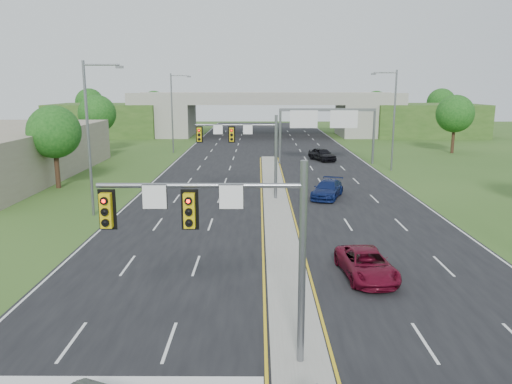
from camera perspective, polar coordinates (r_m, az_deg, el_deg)
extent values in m
plane|color=#2F4F1C|center=(17.94, 5.07, -19.08)|extent=(240.00, 240.00, 0.00)
cube|color=black|center=(51.17, 1.87, 1.58)|extent=(24.00, 160.00, 0.02)
cube|color=gray|center=(39.41, 2.34, -1.44)|extent=(2.00, 54.00, 0.16)
cube|color=gold|center=(39.40, 0.67, -1.55)|extent=(0.12, 54.00, 0.01)
cube|color=gold|center=(39.49, 4.01, -1.55)|extent=(0.12, 54.00, 0.01)
cube|color=silver|center=(52.19, -11.20, 1.58)|extent=(0.12, 160.00, 0.01)
cube|color=silver|center=(52.83, 14.77, 1.53)|extent=(0.12, 160.00, 0.01)
cube|color=silver|center=(17.76, -17.44, -19.89)|extent=(10.50, 0.50, 0.01)
cylinder|color=slate|center=(16.41, 5.30, -8.55)|extent=(0.24, 0.24, 7.00)
cylinder|color=slate|center=(15.71, -6.40, 0.74)|extent=(6.50, 0.16, 0.16)
cube|color=#DBBC0D|center=(15.68, -7.62, -2.13)|extent=(0.35, 0.25, 1.10)
cube|color=#DBBC0D|center=(16.24, -16.75, -2.05)|extent=(0.35, 0.25, 1.10)
cube|color=black|center=(15.81, -7.55, -2.00)|extent=(0.55, 0.04, 1.30)
cube|color=black|center=(16.37, -16.61, -1.93)|extent=(0.55, 0.04, 1.30)
sphere|color=#FF0C05|center=(15.47, -7.72, -0.99)|extent=(0.20, 0.20, 0.20)
sphere|color=#FF0C05|center=(16.04, -16.96, -0.94)|extent=(0.20, 0.20, 0.20)
cube|color=white|center=(15.92, -11.53, -0.57)|extent=(0.75, 0.04, 0.75)
cube|color=white|center=(15.61, -2.86, -0.59)|extent=(0.75, 0.04, 0.75)
cylinder|color=slate|center=(40.74, 2.28, 3.87)|extent=(0.24, 0.24, 7.00)
cylinder|color=slate|center=(40.46, -2.33, 7.66)|extent=(6.50, 0.16, 0.16)
cube|color=#DBBC0D|center=(40.30, -2.80, 6.57)|extent=(0.35, 0.25, 1.10)
cube|color=#DBBC0D|center=(40.52, -6.50, 6.53)|extent=(0.35, 0.25, 1.10)
cube|color=black|center=(40.43, -2.79, 6.58)|extent=(0.55, 0.04, 1.30)
cube|color=black|center=(40.66, -6.48, 6.55)|extent=(0.55, 0.04, 1.30)
sphere|color=#FF0C05|center=(40.13, -2.82, 7.05)|extent=(0.20, 0.20, 0.20)
sphere|color=#FF0C05|center=(40.36, -6.53, 7.01)|extent=(0.20, 0.20, 0.20)
cube|color=white|center=(40.48, -4.37, 7.14)|extent=(0.75, 0.04, 0.75)
cube|color=white|center=(40.36, -0.94, 7.16)|extent=(0.75, 0.04, 0.75)
cylinder|color=slate|center=(60.66, 2.77, 6.34)|extent=(0.28, 0.28, 6.60)
cylinder|color=slate|center=(62.18, 13.29, 6.18)|extent=(0.28, 0.28, 6.60)
cube|color=slate|center=(60.94, 8.19, 9.28)|extent=(11.50, 0.35, 0.35)
cube|color=#0D5C19|center=(60.47, 5.48, 8.28)|extent=(3.20, 0.08, 2.00)
cube|color=#0D5C19|center=(61.09, 10.01, 8.20)|extent=(3.20, 0.08, 2.00)
cube|color=silver|center=(60.43, 5.48, 8.28)|extent=(3.30, 0.03, 2.10)
cube|color=silver|center=(61.04, 10.02, 8.19)|extent=(3.30, 0.03, 2.10)
cube|color=gray|center=(96.77, -9.08, 8.13)|extent=(6.00, 12.00, 6.00)
cube|color=gray|center=(97.27, 11.31, 8.07)|extent=(6.00, 12.00, 6.00)
cube|color=#2F4F1C|center=(99.70, -16.54, 7.90)|extent=(20.00, 14.00, 6.00)
cube|color=#2F4F1C|center=(100.55, 18.67, 7.80)|extent=(20.00, 14.00, 6.00)
cube|color=gray|center=(95.36, 1.15, 10.39)|extent=(50.00, 12.00, 1.20)
cube|color=gray|center=(89.53, 1.21, 10.96)|extent=(50.00, 0.40, 0.90)
cube|color=gray|center=(101.13, 1.10, 11.08)|extent=(50.00, 0.40, 0.90)
cylinder|color=slate|center=(37.50, -18.60, 5.63)|extent=(0.20, 0.20, 11.00)
cylinder|color=slate|center=(36.96, -17.26, 13.72)|extent=(2.50, 0.12, 0.12)
cube|color=slate|center=(36.61, -15.33, 13.62)|extent=(0.50, 0.25, 0.18)
cylinder|color=slate|center=(71.44, -9.57, 8.81)|extent=(0.20, 0.20, 11.00)
cylinder|color=slate|center=(71.15, -8.70, 13.02)|extent=(2.50, 0.12, 0.12)
cube|color=slate|center=(70.97, -7.67, 12.93)|extent=(0.50, 0.25, 0.18)
cylinder|color=slate|center=(57.41, 15.49, 7.81)|extent=(0.20, 0.20, 11.00)
cylinder|color=slate|center=(56.99, 14.54, 13.07)|extent=(2.50, 0.12, 0.12)
cube|color=slate|center=(56.70, 13.28, 12.99)|extent=(0.50, 0.25, 0.18)
cylinder|color=#382316|center=(49.50, -21.79, 2.71)|extent=(0.44, 0.44, 4.00)
sphere|color=#124311|center=(49.14, -22.08, 6.39)|extent=(4.80, 4.80, 4.80)
cylinder|color=#382316|center=(74.19, -17.54, 5.92)|extent=(0.44, 0.44, 4.25)
sphere|color=#124311|center=(73.94, -17.71, 8.54)|extent=(5.20, 5.20, 5.20)
cylinder|color=#382316|center=(75.80, 21.60, 5.76)|extent=(0.44, 0.44, 4.25)
sphere|color=#124311|center=(75.56, 21.80, 8.32)|extent=(5.20, 5.20, 5.20)
cylinder|color=#382316|center=(115.48, -18.37, 7.91)|extent=(0.44, 0.44, 4.50)
sphere|color=#124311|center=(115.32, -18.49, 9.69)|extent=(6.00, 6.00, 6.00)
cylinder|color=#382316|center=(111.84, -11.49, 8.10)|extent=(0.44, 0.44, 4.25)
sphere|color=#124311|center=(111.68, -11.56, 9.84)|extent=(5.60, 5.60, 5.60)
cylinder|color=#382316|center=(112.45, 13.48, 8.03)|extent=(0.44, 0.44, 4.25)
sphere|color=#124311|center=(112.29, 13.56, 9.76)|extent=(5.60, 5.60, 5.60)
cylinder|color=#382316|center=(116.41, 20.27, 7.81)|extent=(0.44, 0.44, 4.50)
sphere|color=#124311|center=(116.25, 20.40, 9.57)|extent=(6.00, 6.00, 6.00)
imported|color=#5A091C|center=(25.31, 12.51, -8.05)|extent=(2.66, 5.03, 1.35)
imported|color=#0C194B|center=(42.46, 8.17, 0.32)|extent=(3.60, 5.41, 1.46)
imported|color=black|center=(63.88, 7.57, 4.30)|extent=(3.57, 5.09, 1.61)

